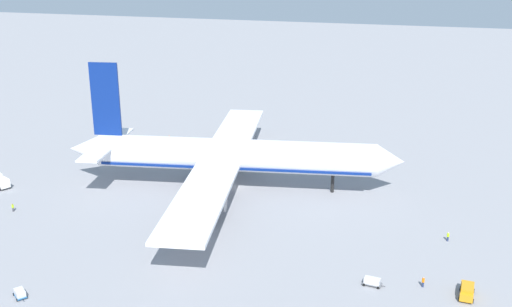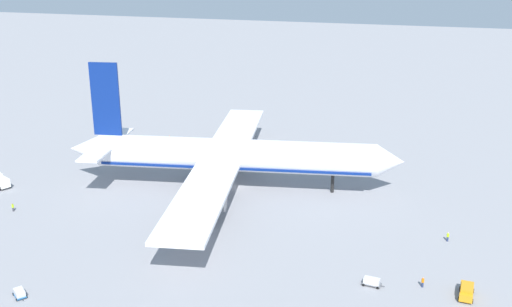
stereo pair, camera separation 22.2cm
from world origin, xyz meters
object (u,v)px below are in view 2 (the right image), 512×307
at_px(ground_worker_3, 448,237).
at_px(ground_worker_0, 423,282).
at_px(baggage_cart_0, 19,293).
at_px(baggage_cart_1, 372,282).
at_px(airliner, 229,156).
at_px(service_truck_0, 1,181).
at_px(ground_worker_1, 13,207).
at_px(service_van, 467,291).
at_px(traffic_cone_3, 169,136).

bearing_deg(ground_worker_3, ground_worker_0, -102.72).
distance_m(baggage_cart_0, baggage_cart_1, 51.95).
bearing_deg(airliner, ground_worker_0, -36.13).
height_order(baggage_cart_1, ground_worker_3, ground_worker_3).
relative_size(service_truck_0, ground_worker_1, 3.15).
distance_m(service_truck_0, baggage_cart_1, 81.69).
xyz_separation_m(service_truck_0, ground_worker_1, (10.42, -9.83, -0.53)).
xyz_separation_m(service_van, ground_worker_0, (-6.19, 1.00, -0.19)).
bearing_deg(traffic_cone_3, ground_worker_0, -41.26).
xyz_separation_m(baggage_cart_0, traffic_cone_3, (-11.15, 78.30, -0.37)).
relative_size(baggage_cart_1, ground_worker_3, 2.05).
xyz_separation_m(baggage_cart_1, ground_worker_0, (7.37, 1.65, 0.19)).
distance_m(service_van, baggage_cart_0, 65.06).
relative_size(ground_worker_0, ground_worker_1, 1.02).
bearing_deg(service_van, airliner, 146.79).
relative_size(baggage_cart_0, baggage_cart_1, 0.81).
bearing_deg(baggage_cart_0, ground_worker_3, 30.78).
bearing_deg(service_truck_0, baggage_cart_0, -48.89).
bearing_deg(ground_worker_0, airliner, 143.87).
bearing_deg(service_van, baggage_cart_0, -163.82).
bearing_deg(ground_worker_0, ground_worker_3, 77.28).
height_order(airliner, service_van, airliner).
distance_m(service_truck_0, ground_worker_3, 90.84).
xyz_separation_m(airliner, ground_worker_3, (44.21, -12.90, -6.25)).
distance_m(service_truck_0, traffic_cone_3, 47.30).
xyz_separation_m(ground_worker_0, ground_worker_1, (-76.66, 6.33, -0.02)).
relative_size(service_van, baggage_cart_1, 1.30).
relative_size(service_van, ground_worker_1, 2.79).
relative_size(airliner, baggage_cart_0, 28.00).
bearing_deg(ground_worker_3, baggage_cart_1, -121.30).
bearing_deg(baggage_cart_1, traffic_cone_3, 134.65).
distance_m(airliner, ground_worker_0, 50.49).
bearing_deg(airliner, baggage_cart_0, -108.02).
bearing_deg(service_truck_0, ground_worker_0, -10.51).
distance_m(baggage_cart_0, traffic_cone_3, 79.09).
relative_size(ground_worker_1, ground_worker_3, 0.96).
relative_size(service_van, ground_worker_3, 2.68).
xyz_separation_m(service_van, baggage_cart_0, (-62.48, -18.13, -0.39)).
xyz_separation_m(baggage_cart_1, traffic_cone_3, (-60.08, 60.82, -0.38)).
relative_size(airliner, ground_worker_3, 46.39).
xyz_separation_m(airliner, ground_worker_1, (-36.20, -23.22, -6.29)).
bearing_deg(baggage_cart_0, service_truck_0, 131.11).
distance_m(baggage_cart_0, ground_worker_0, 59.45).
relative_size(baggage_cart_1, traffic_cone_3, 6.36).
xyz_separation_m(baggage_cart_0, baggage_cart_1, (48.92, 17.48, 0.01)).
xyz_separation_m(service_van, ground_worker_1, (-82.85, 7.32, -0.21)).
bearing_deg(baggage_cart_0, ground_worker_1, 128.67).
bearing_deg(ground_worker_1, ground_worker_0, -4.72).
xyz_separation_m(baggage_cart_0, ground_worker_0, (56.29, 19.13, 0.20)).
height_order(service_van, ground_worker_1, service_van).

